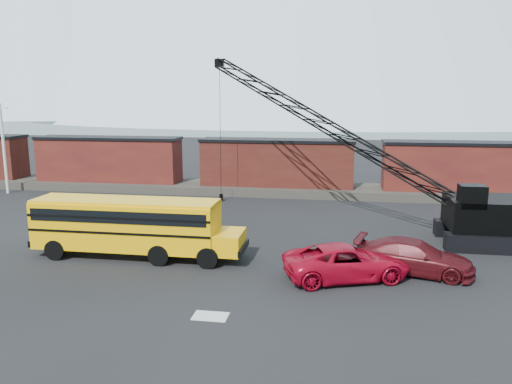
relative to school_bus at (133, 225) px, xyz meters
The scene contains 11 objects.
ground 6.36m from the school_bus, 25.55° to the right, with size 160.00×160.00×0.00m, color black.
gravel_berm 20.19m from the school_bus, 74.13° to the left, with size 120.00×5.00×0.70m, color #48423B.
boxcar_west_near 22.05m from the school_bus, 118.45° to the left, with size 13.70×3.10×4.17m.
boxcar_mid 20.16m from the school_bus, 74.13° to the left, with size 13.70×3.10×4.17m.
boxcar_east_near 28.96m from the school_bus, 42.01° to the left, with size 13.70×3.10×4.17m.
utility_pole 24.16m from the school_bus, 140.28° to the left, with size 1.40×0.24×8.00m.
snow_patch 9.12m from the school_bus, 47.84° to the right, with size 1.40×0.90×0.02m, color silver.
school_bus is the anchor object (origin of this frame).
red_pickup 11.54m from the school_bus, ahead, with size 2.77×6.00×1.67m, color #B10821.
maroon_suv 14.74m from the school_bus, ahead, with size 2.33×5.72×1.66m, color #4E0D13.
crawler_crane 15.04m from the school_bus, 46.57° to the left, with size 21.65×12.09×11.72m.
Camera 1 is at (5.29, -22.05, 8.67)m, focal length 35.00 mm.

